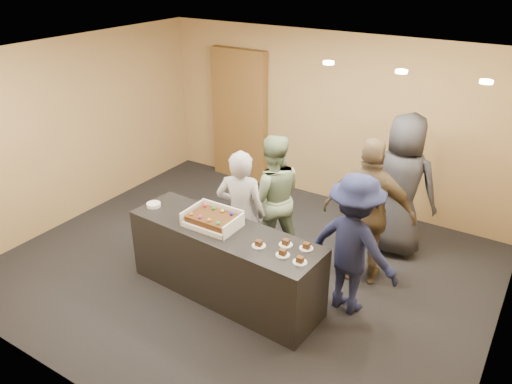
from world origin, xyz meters
TOP-DOWN VIEW (x-y plane):
  - room at (0.00, 0.00)m, footprint 6.04×6.00m
  - serving_counter at (0.11, -0.57)m, footprint 2.44×0.84m
  - storage_cabinet at (-1.68, 2.41)m, footprint 1.05×0.15m
  - cake_box at (-0.05, -0.55)m, footprint 0.62×0.43m
  - sheet_cake at (-0.05, -0.57)m, footprint 0.53×0.36m
  - plate_stack at (-0.95, -0.57)m, footprint 0.17×0.17m
  - slice_a at (0.64, -0.66)m, footprint 0.15×0.15m
  - slice_b at (0.87, -0.48)m, footprint 0.15×0.15m
  - slice_c at (0.94, -0.67)m, footprint 0.15×0.15m
  - slice_d at (1.09, -0.43)m, footprint 0.15×0.15m
  - slice_e at (1.16, -0.70)m, footprint 0.15×0.15m
  - person_server_grey at (0.02, -0.08)m, footprint 0.71×0.59m
  - person_sage_man at (0.12, 0.51)m, footprint 1.06×1.03m
  - person_navy_man at (1.46, 0.00)m, footprint 1.17×0.79m
  - person_brown_extra at (1.39, 0.62)m, footprint 1.16×0.64m
  - person_dark_suit at (1.50, 1.50)m, footprint 0.97×0.64m
  - ceiling_spotlights at (1.60, 0.50)m, footprint 1.72×0.12m

SIDE VIEW (x-z plane):
  - serving_counter at x=0.11m, z-range 0.00..0.90m
  - person_server_grey at x=0.02m, z-range 0.00..1.68m
  - person_navy_man at x=1.46m, z-range 0.00..1.68m
  - person_sage_man at x=0.12m, z-range 0.00..1.72m
  - plate_stack at x=-0.95m, z-range 0.90..0.94m
  - slice_a at x=0.64m, z-range 0.89..0.96m
  - slice_b at x=0.87m, z-range 0.89..0.96m
  - slice_c at x=0.94m, z-range 0.89..0.96m
  - slice_d at x=1.09m, z-range 0.89..0.96m
  - slice_e at x=1.16m, z-range 0.89..0.96m
  - person_brown_extra at x=1.39m, z-range 0.00..1.88m
  - cake_box at x=-0.05m, z-range 0.85..1.03m
  - person_dark_suit at x=1.50m, z-range 0.00..1.95m
  - sheet_cake at x=-0.05m, z-range 0.94..1.05m
  - storage_cabinet at x=-1.68m, z-range 0.00..2.30m
  - room at x=0.00m, z-range 0.00..2.70m
  - ceiling_spotlights at x=1.60m, z-range 2.66..2.69m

